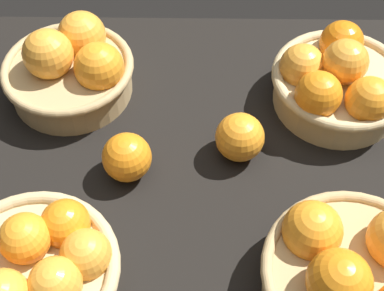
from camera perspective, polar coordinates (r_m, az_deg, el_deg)
The scene contains 7 objects.
market_tray at distance 84.25cm, azimuth 0.75°, elevation -3.01°, with size 84.00×72.00×3.00cm, color black.
basket_near_left at distance 91.02cm, azimuth 15.64°, elevation 6.62°, with size 22.84×22.84×12.81cm.
basket_far_right at distance 73.25cm, azimuth -16.44°, elevation -12.70°, with size 23.87×23.87×9.79cm.
basket_far_left at distance 72.02cm, azimuth 17.66°, elevation -13.26°, with size 24.36×24.36×12.56cm.
basket_near_right at distance 92.41cm, azimuth -12.46°, elevation 8.16°, with size 22.16×22.16×12.81cm.
loose_orange_front_gap at distance 80.08cm, azimuth -6.67°, elevation -1.27°, with size 7.54×7.54×7.54cm, color orange.
loose_orange_back_gap at distance 82.13cm, azimuth 5.49°, elevation 0.88°, with size 7.68×7.68×7.68cm, color orange.
Camera 1 is at (0.48, 47.33, 71.20)cm, focal length 49.62 mm.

